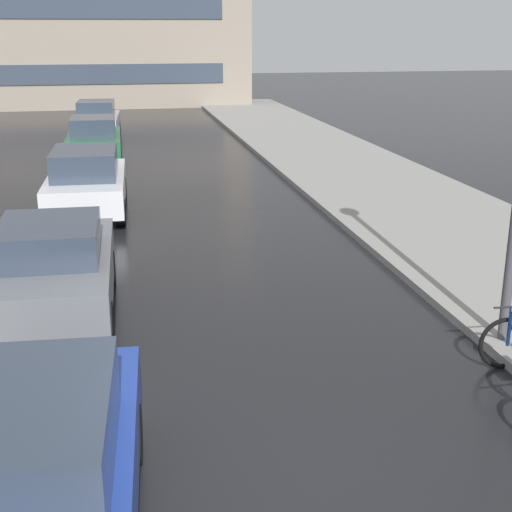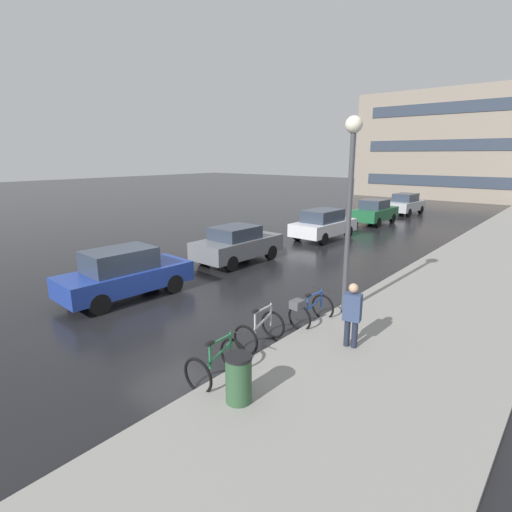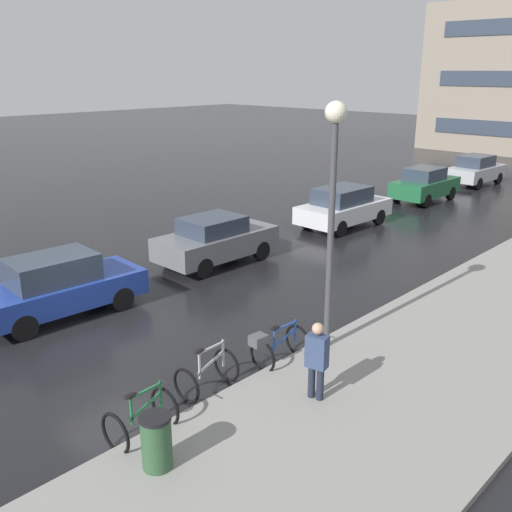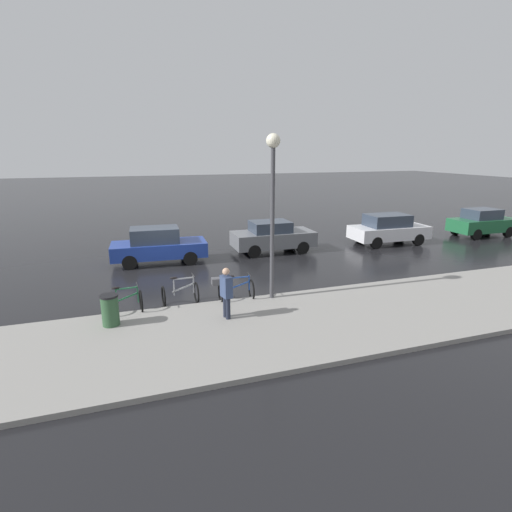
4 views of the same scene
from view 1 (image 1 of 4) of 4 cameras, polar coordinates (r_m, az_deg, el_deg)
name	(u,v)px [view 1 (image 1 of 4)]	position (r m, az deg, el deg)	size (l,w,h in m)	color
sidewalk_kerb	(433,217)	(17.77, 14.01, 3.01)	(4.80, 60.00, 0.14)	gray
car_blue	(33,476)	(6.57, -17.41, -16.44)	(1.94, 4.30, 1.65)	navy
car_grey	(53,269)	(11.73, -15.96, -0.97)	(1.91, 4.12, 1.59)	slate
car_white	(87,181)	(18.17, -13.40, 5.83)	(1.97, 4.27, 1.64)	silver
car_green	(94,142)	(24.71, -12.82, 8.90)	(1.79, 3.93, 1.65)	#1E6038
car_silver	(97,121)	(30.45, -12.60, 10.50)	(1.92, 3.90, 1.64)	#B2B5BA
building_facade_main	(82,10)	(45.88, -13.75, 18.58)	(19.20, 7.10, 10.99)	gray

